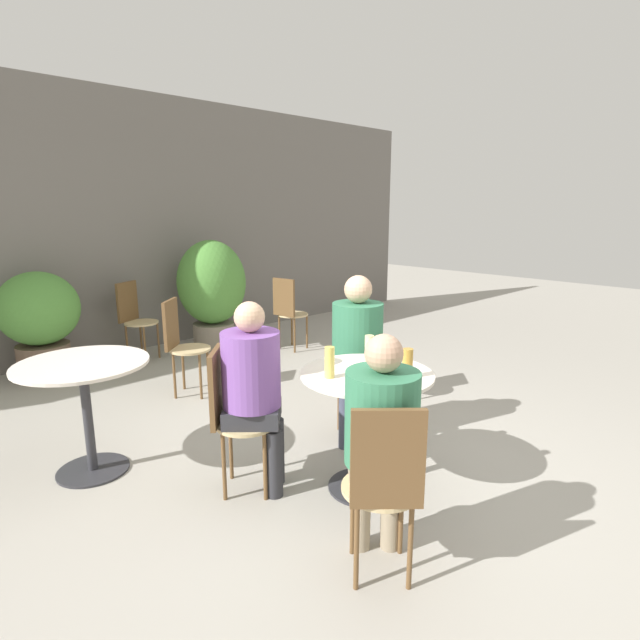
# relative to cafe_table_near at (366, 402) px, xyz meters

# --- Properties ---
(ground_plane) EXTENTS (20.00, 20.00, 0.00)m
(ground_plane) POSITION_rel_cafe_table_near_xyz_m (0.09, 0.01, -0.56)
(ground_plane) COLOR #9E998E
(storefront_wall) EXTENTS (10.00, 0.06, 3.00)m
(storefront_wall) POSITION_rel_cafe_table_near_xyz_m (0.09, 4.02, 0.94)
(storefront_wall) COLOR slate
(storefront_wall) RESTS_ON ground_plane
(cafe_table_near) EXTENTS (0.78, 0.78, 0.75)m
(cafe_table_near) POSITION_rel_cafe_table_near_xyz_m (0.00, 0.00, 0.00)
(cafe_table_near) COLOR #2D2D33
(cafe_table_near) RESTS_ON ground_plane
(cafe_table_far) EXTENTS (0.80, 0.80, 0.75)m
(cafe_table_far) POSITION_rel_cafe_table_near_xyz_m (-1.14, 1.36, 0.01)
(cafe_table_far) COLOR #2D2D33
(cafe_table_far) RESTS_ON ground_plane
(bistro_chair_0) EXTENTS (0.42, 0.42, 0.89)m
(bistro_chair_0) POSITION_rel_cafe_table_near_xyz_m (0.54, 0.59, -0.03)
(bistro_chair_0) COLOR tan
(bistro_chair_0) RESTS_ON ground_plane
(bistro_chair_1) EXTENTS (0.42, 0.42, 0.89)m
(bistro_chair_1) POSITION_rel_cafe_table_near_xyz_m (-0.59, 0.54, -0.03)
(bistro_chair_1) COLOR tan
(bistro_chair_1) RESTS_ON ground_plane
(bistro_chair_2) EXTENTS (0.42, 0.42, 0.89)m
(bistro_chair_2) POSITION_rel_cafe_table_near_xyz_m (-0.54, -0.59, -0.03)
(bistro_chair_2) COLOR tan
(bistro_chair_2) RESTS_ON ground_plane
(bistro_chair_3) EXTENTS (0.39, 0.37, 0.89)m
(bistro_chair_3) POSITION_rel_cafe_table_near_xyz_m (1.62, 2.68, -0.03)
(bistro_chair_3) COLOR tan
(bistro_chair_3) RESTS_ON ground_plane
(bistro_chair_4) EXTENTS (0.41, 0.42, 0.89)m
(bistro_chair_4) POSITION_rel_cafe_table_near_xyz_m (0.13, 3.59, -0.03)
(bistro_chair_4) COLOR tan
(bistro_chair_4) RESTS_ON ground_plane
(bistro_chair_5) EXTENTS (0.42, 0.42, 0.89)m
(bistro_chair_5) POSITION_rel_cafe_table_near_xyz_m (-0.03, 2.23, -0.03)
(bistro_chair_5) COLOR tan
(bistro_chair_5) RESTS_ON ground_plane
(bistro_chair_6) EXTENTS (0.42, 0.42, 0.89)m
(bistro_chair_6) POSITION_rel_cafe_table_near_xyz_m (1.17, 0.95, -0.03)
(bistro_chair_6) COLOR tan
(bistro_chair_6) RESTS_ON ground_plane
(seated_person_0) EXTENTS (0.46, 0.46, 1.23)m
(seated_person_0) POSITION_rel_cafe_table_near_xyz_m (0.45, 0.49, 0.16)
(seated_person_0) COLOR #42475B
(seated_person_0) RESTS_ON ground_plane
(seated_person_1) EXTENTS (0.44, 0.44, 1.17)m
(seated_person_1) POSITION_rel_cafe_table_near_xyz_m (-0.49, 0.45, 0.13)
(seated_person_1) COLOR #2D2D33
(seated_person_1) RESTS_ON ground_plane
(seated_person_2) EXTENTS (0.43, 0.43, 1.15)m
(seated_person_2) POSITION_rel_cafe_table_near_xyz_m (-0.45, -0.49, 0.12)
(seated_person_2) COLOR gray
(seated_person_2) RESTS_ON ground_plane
(beer_glass_0) EXTENTS (0.06, 0.06, 0.16)m
(beer_glass_0) POSITION_rel_cafe_table_near_xyz_m (0.19, 0.15, 0.27)
(beer_glass_0) COLOR beige
(beer_glass_0) RESTS_ON cafe_table_near
(beer_glass_1) EXTENTS (0.06, 0.06, 0.18)m
(beer_glass_1) POSITION_rel_cafe_table_near_xyz_m (-0.22, 0.09, 0.28)
(beer_glass_1) COLOR #DBC65B
(beer_glass_1) RESTS_ON cafe_table_near
(beer_glass_2) EXTENTS (0.06, 0.06, 0.17)m
(beer_glass_2) POSITION_rel_cafe_table_near_xyz_m (0.10, -0.21, 0.27)
(beer_glass_2) COLOR #B28433
(beer_glass_2) RESTS_ON cafe_table_near
(potted_plant_0) EXTENTS (0.76, 0.76, 1.09)m
(potted_plant_0) POSITION_rel_cafe_table_near_xyz_m (-0.83, 3.58, 0.07)
(potted_plant_0) COLOR brown
(potted_plant_0) RESTS_ON ground_plane
(potted_plant_1) EXTENTS (0.82, 0.82, 1.32)m
(potted_plant_1) POSITION_rel_cafe_table_near_xyz_m (1.04, 3.43, 0.19)
(potted_plant_1) COLOR slate
(potted_plant_1) RESTS_ON ground_plane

